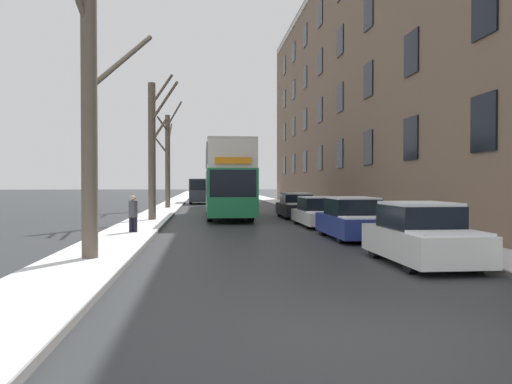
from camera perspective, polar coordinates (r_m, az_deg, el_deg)
The scene contains 14 objects.
ground_plane at distance 7.13m, azimuth 14.04°, elevation -15.63°, with size 320.00×320.00×0.00m, color #303335.
sidewalk_left at distance 59.51m, azimuth -8.86°, elevation -0.89°, with size 2.15×130.00×0.16m.
sidewalk_right at distance 59.93m, azimuth 1.24°, elevation -0.86°, with size 2.15×130.00×0.16m.
terrace_facade_right at distance 36.83m, azimuth 15.36°, elevation 11.70°, with size 9.10×49.46×17.78m.
bare_tree_left_0 at distance 13.43m, azimuth -18.27°, elevation 10.87°, with size 3.46×3.22×9.07m.
bare_tree_left_1 at distance 26.40m, azimuth -11.69°, elevation 4.93°, with size 1.67×3.23×7.57m.
bare_tree_left_2 at distance 39.18m, azimuth -10.07°, elevation 3.89°, with size 2.68×4.40×8.04m.
double_decker_bus at distance 29.95m, azimuth -3.30°, elevation 1.79°, with size 2.54×11.60×4.32m.
parked_car_0 at distance 13.23m, azimuth 18.38°, elevation -4.78°, with size 1.82×3.93×1.56m.
parked_car_1 at distance 18.59m, azimuth 11.03°, elevation -3.14°, with size 1.86×4.21×1.53m.
parked_car_2 at distance 23.81m, azimuth 7.19°, elevation -2.35°, with size 1.87×4.50×1.40m.
parked_car_3 at distance 29.44m, azimuth 4.62°, elevation -1.64°, with size 1.84×4.25×1.47m.
oncoming_van at distance 49.93m, azimuth -6.43°, elevation 0.19°, with size 2.04×5.09×2.46m.
pedestrian_left_sidewalk at distance 19.73m, azimuth -13.87°, elevation -2.44°, with size 0.34×0.34×1.57m.
Camera 1 is at (-2.36, -6.41, 2.04)m, focal length 35.00 mm.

